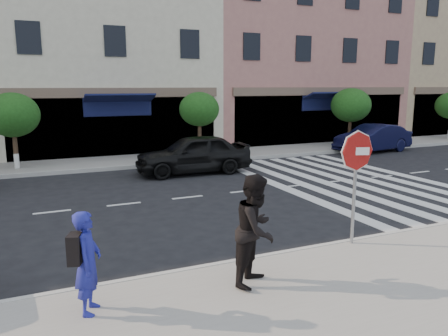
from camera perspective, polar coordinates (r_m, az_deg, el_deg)
ground at (r=10.33m, az=2.61°, el=-8.98°), size 120.00×120.00×0.00m
sidewalk_near at (r=7.43m, az=16.25°, el=-17.06°), size 60.00×4.50×0.15m
sidewalk_far at (r=20.46m, az=-11.26°, el=0.94°), size 60.00×3.00×0.15m
building_centre at (r=26.06m, az=-15.85°, el=14.78°), size 11.00×9.00×11.00m
building_east_mid at (r=30.35m, az=8.06°, el=16.34°), size 13.00×9.00×13.00m
building_east_far at (r=38.36m, az=24.58°, el=13.56°), size 12.00×9.00×12.00m
street_tree_wb at (r=19.54m, az=-25.90°, el=6.22°), size 2.10×2.10×3.06m
street_tree_c at (r=20.87m, az=-3.25°, el=7.63°), size 1.90×1.90×3.04m
street_tree_ea at (r=25.48m, az=16.24°, el=7.86°), size 2.20×2.20×3.19m
stop_sign at (r=9.45m, az=16.93°, el=0.77°), size 0.82×0.31×2.43m
photographer at (r=6.85m, az=-17.35°, el=-11.68°), size 0.55×0.66×1.56m
walker at (r=7.44m, az=4.22°, el=-8.01°), size 1.17×1.15×1.90m
car_far_mid at (r=17.53m, az=-4.05°, el=1.85°), size 4.66×2.02×1.57m
car_far_right at (r=24.44m, az=18.88°, el=3.70°), size 4.61×2.08×1.47m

